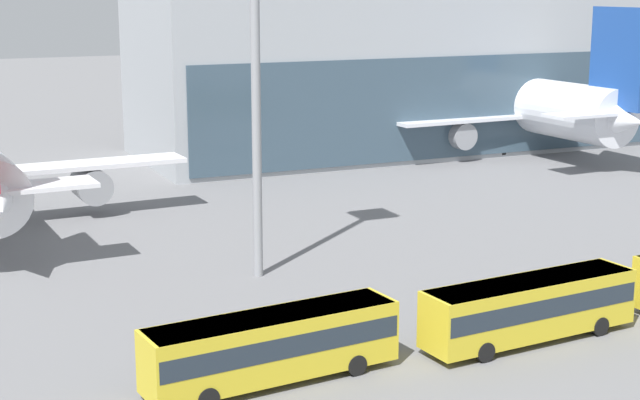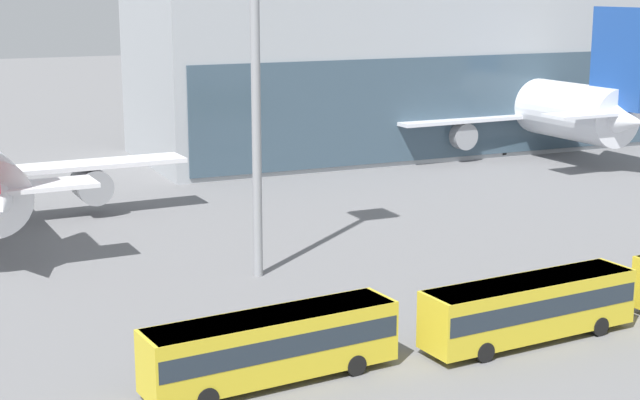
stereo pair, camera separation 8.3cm
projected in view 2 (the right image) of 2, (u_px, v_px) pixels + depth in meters
terminal_building at (623, 51)px, 118.52m from camera, size 117.79×20.49×30.74m
airliner_at_gate_far at (525, 104)px, 104.06m from camera, size 33.30×34.94×15.62m
shuttle_bus_0 at (272, 343)px, 44.11m from camera, size 12.22×3.77×3.22m
shuttle_bus_1 at (530, 305)px, 49.28m from camera, size 12.19×3.58×3.22m
lane_stripe_1 at (598, 305)px, 55.19m from camera, size 10.13×1.68×0.01m
lane_stripe_2 at (558, 304)px, 55.42m from camera, size 8.28×3.05×0.01m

